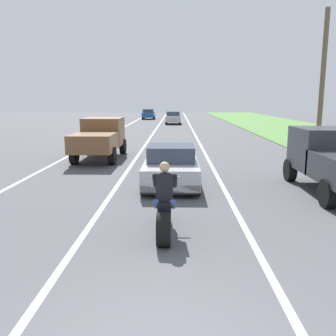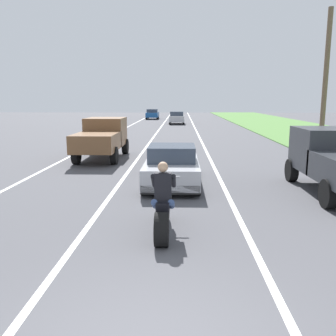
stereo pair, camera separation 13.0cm
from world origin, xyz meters
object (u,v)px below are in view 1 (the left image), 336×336
object	(u,v)px
distant_car_far_ahead	(173,118)
distant_car_further_ahead	(149,114)
motorcycle_with_rider	(165,209)
sports_car_silver	(171,166)
pickup_truck_left_lane_brown	(100,137)

from	to	relation	value
distant_car_far_ahead	distant_car_further_ahead	xyz separation A→B (m)	(-3.80, 10.96, 0.00)
distant_car_further_ahead	motorcycle_with_rider	bearing A→B (deg)	-85.29
sports_car_silver	distant_car_further_ahead	size ratio (longest dim) A/B	1.08
motorcycle_with_rider	sports_car_silver	xyz separation A→B (m)	(0.07, 4.92, 0.04)
motorcycle_with_rider	distant_car_further_ahead	world-z (taller)	motorcycle_with_rider
motorcycle_with_rider	pickup_truck_left_lane_brown	size ratio (longest dim) A/B	0.46
motorcycle_with_rider	sports_car_silver	distance (m)	4.92
sports_car_silver	pickup_truck_left_lane_brown	xyz separation A→B (m)	(-3.59, 5.39, 0.48)
sports_car_silver	distant_car_far_ahead	bearing A→B (deg)	90.37
pickup_truck_left_lane_brown	sports_car_silver	bearing A→B (deg)	-56.36
pickup_truck_left_lane_brown	distant_car_further_ahead	size ratio (longest dim) A/B	1.20
motorcycle_with_rider	distant_car_far_ahead	world-z (taller)	motorcycle_with_rider
pickup_truck_left_lane_brown	distant_car_far_ahead	size ratio (longest dim) A/B	1.20
distant_car_far_ahead	pickup_truck_left_lane_brown	bearing A→B (deg)	-97.29
pickup_truck_left_lane_brown	distant_car_further_ahead	distance (m)	37.39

